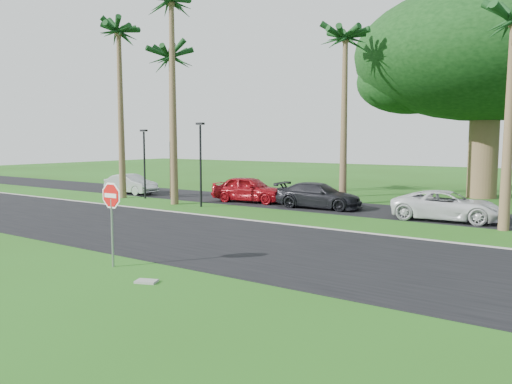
{
  "coord_description": "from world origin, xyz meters",
  "views": [
    {
      "loc": [
        12.01,
        -12.43,
        3.7
      ],
      "look_at": [
        1.78,
        2.53,
        1.8
      ],
      "focal_mm": 35.0,
      "sensor_mm": 36.0,
      "label": 1
    }
  ],
  "objects_px": {
    "stop_sign_near": "(112,207)",
    "car_dark": "(319,196)",
    "car_minivan": "(447,206)",
    "car_red": "(249,189)",
    "car_silver": "(131,184)"
  },
  "relations": [
    {
      "from": "stop_sign_near",
      "to": "car_dark",
      "type": "height_order",
      "value": "stop_sign_near"
    },
    {
      "from": "stop_sign_near",
      "to": "car_minivan",
      "type": "height_order",
      "value": "stop_sign_near"
    },
    {
      "from": "car_red",
      "to": "car_minivan",
      "type": "distance_m",
      "value": 11.42
    },
    {
      "from": "car_red",
      "to": "car_silver",
      "type": "bearing_deg",
      "value": 86.42
    },
    {
      "from": "stop_sign_near",
      "to": "car_dark",
      "type": "distance_m",
      "value": 14.66
    },
    {
      "from": "car_silver",
      "to": "stop_sign_near",
      "type": "bearing_deg",
      "value": -133.07
    },
    {
      "from": "car_red",
      "to": "car_dark",
      "type": "xyz_separation_m",
      "value": [
        4.63,
        -0.07,
        -0.09
      ]
    },
    {
      "from": "car_red",
      "to": "car_minivan",
      "type": "height_order",
      "value": "car_red"
    },
    {
      "from": "stop_sign_near",
      "to": "car_red",
      "type": "xyz_separation_m",
      "value": [
        -5.44,
        14.66,
        -1.01
      ]
    },
    {
      "from": "car_silver",
      "to": "car_dark",
      "type": "height_order",
      "value": "car_dark"
    },
    {
      "from": "stop_sign_near",
      "to": "car_minivan",
      "type": "bearing_deg",
      "value": 67.22
    },
    {
      "from": "car_dark",
      "to": "car_minivan",
      "type": "height_order",
      "value": "car_dark"
    },
    {
      "from": "car_silver",
      "to": "car_minivan",
      "type": "distance_m",
      "value": 20.78
    },
    {
      "from": "stop_sign_near",
      "to": "car_silver",
      "type": "xyz_separation_m",
      "value": [
        -14.81,
        13.83,
        -1.11
      ]
    },
    {
      "from": "car_dark",
      "to": "car_minivan",
      "type": "bearing_deg",
      "value": -97.99
    }
  ]
}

